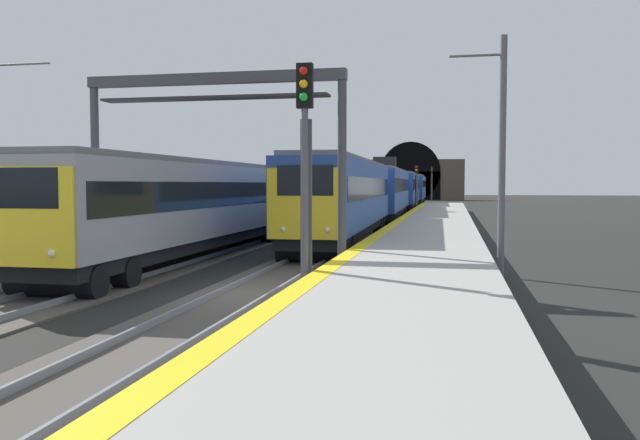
# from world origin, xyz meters

# --- Properties ---
(ground_plane) EXTENTS (320.00, 320.00, 0.00)m
(ground_plane) POSITION_xyz_m (0.00, 0.00, 0.00)
(ground_plane) COLOR black
(platform_right) EXTENTS (112.00, 4.34, 0.91)m
(platform_right) POSITION_xyz_m (0.00, -4.23, 0.45)
(platform_right) COLOR #9E9B93
(platform_right) RESTS_ON ground_plane
(platform_right_edge_strip) EXTENTS (112.00, 0.50, 0.01)m
(platform_right_edge_strip) POSITION_xyz_m (0.00, -2.31, 0.91)
(platform_right_edge_strip) COLOR yellow
(platform_right_edge_strip) RESTS_ON platform_right
(track_main_line) EXTENTS (160.00, 3.02, 0.21)m
(track_main_line) POSITION_xyz_m (0.00, 0.00, 0.04)
(track_main_line) COLOR #4C4742
(track_main_line) RESTS_ON ground_plane
(track_adjacent_line) EXTENTS (160.00, 3.05, 0.21)m
(track_adjacent_line) POSITION_xyz_m (0.00, 4.80, 0.04)
(track_adjacent_line) COLOR #4C4742
(track_adjacent_line) RESTS_ON ground_plane
(train_main_approaching) EXTENTS (77.67, 3.27, 5.09)m
(train_main_approaching) POSITION_xyz_m (44.61, -0.00, 2.40)
(train_main_approaching) COLOR #264C99
(train_main_approaching) RESTS_ON ground_plane
(train_adjacent_platform) EXTENTS (62.40, 2.80, 4.80)m
(train_adjacent_platform) POSITION_xyz_m (28.37, 4.80, 2.23)
(train_adjacent_platform) COLOR gray
(train_adjacent_platform) RESTS_ON ground_plane
(railway_signal_near) EXTENTS (0.39, 0.38, 5.81)m
(railway_signal_near) POSITION_xyz_m (-1.31, -1.84, 3.49)
(railway_signal_near) COLOR #4C4C54
(railway_signal_near) RESTS_ON ground_plane
(railway_signal_mid) EXTENTS (0.39, 0.38, 4.79)m
(railway_signal_mid) POSITION_xyz_m (47.02, -1.84, 2.83)
(railway_signal_mid) COLOR #4C4C54
(railway_signal_mid) RESTS_ON ground_plane
(railway_signal_far) EXTENTS (0.39, 0.38, 5.90)m
(railway_signal_far) POSITION_xyz_m (94.08, -1.84, 3.53)
(railway_signal_far) COLOR #38383D
(railway_signal_far) RESTS_ON ground_plane
(overhead_signal_gantry) EXTENTS (0.70, 8.81, 6.58)m
(overhead_signal_gantry) POSITION_xyz_m (3.81, 2.40, 5.02)
(overhead_signal_gantry) COLOR #3F3F47
(overhead_signal_gantry) RESTS_ON ground_plane
(tunnel_portal) EXTENTS (2.16, 19.61, 10.98)m
(tunnel_portal) POSITION_xyz_m (105.30, 2.40, 3.78)
(tunnel_portal) COLOR #51473D
(tunnel_portal) RESTS_ON ground_plane
(catenary_mast_near) EXTENTS (0.22, 1.78, 7.63)m
(catenary_mast_near) POSITION_xyz_m (4.94, -6.78, 3.91)
(catenary_mast_near) COLOR #595B60
(catenary_mast_near) RESTS_ON ground_plane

